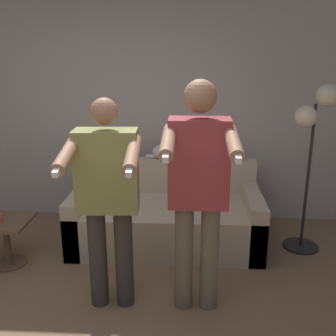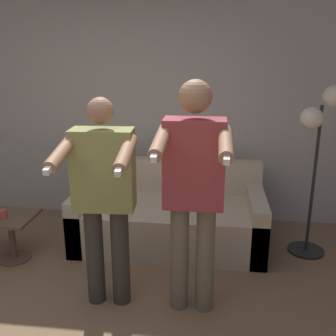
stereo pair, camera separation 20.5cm
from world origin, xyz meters
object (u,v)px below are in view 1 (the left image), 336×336
floor_lamp (314,129)px  person_left (108,193)px  person_right (198,185)px  couch (166,218)px  side_table (6,233)px  cat (166,151)px

floor_lamp → person_left: bearing=-149.4°
person_right → couch: bearing=104.9°
couch → side_table: size_ratio=4.22×
side_table → cat: bearing=31.8°
floor_lamp → side_table: (-2.85, -0.48, -0.91)m
person_right → cat: size_ratio=4.49×
couch → person_right: (0.29, -1.08, 0.75)m
side_table → person_left: bearing=-26.9°
person_left → side_table: 1.37m
person_right → floor_lamp: 1.53m
person_left → person_right: (0.66, 0.00, 0.08)m
cat → floor_lamp: 1.51m
side_table → couch: bearing=20.0°
floor_lamp → side_table: 3.03m
person_right → side_table: size_ratio=3.91×
person_right → cat: (-0.32, 1.44, -0.13)m
couch → person_right: bearing=-74.9°
couch → floor_lamp: 1.70m
cat → side_table: 1.78m
couch → person_left: person_left is taller
person_left → floor_lamp: bearing=27.4°
person_right → floor_lamp: size_ratio=1.07×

